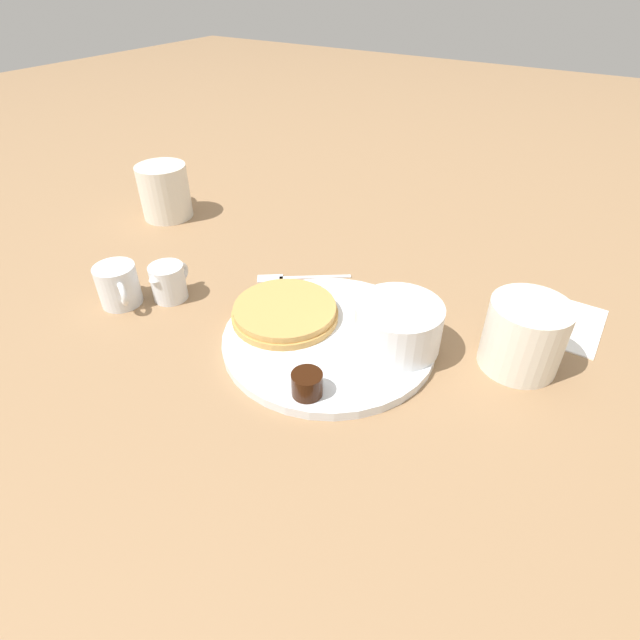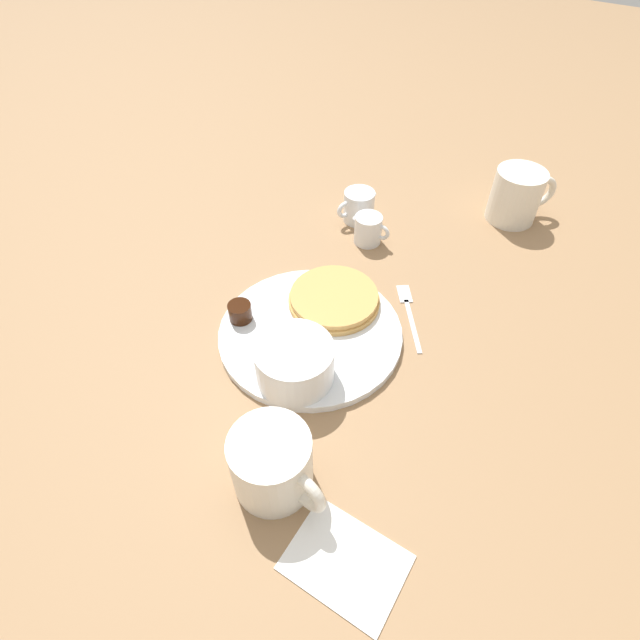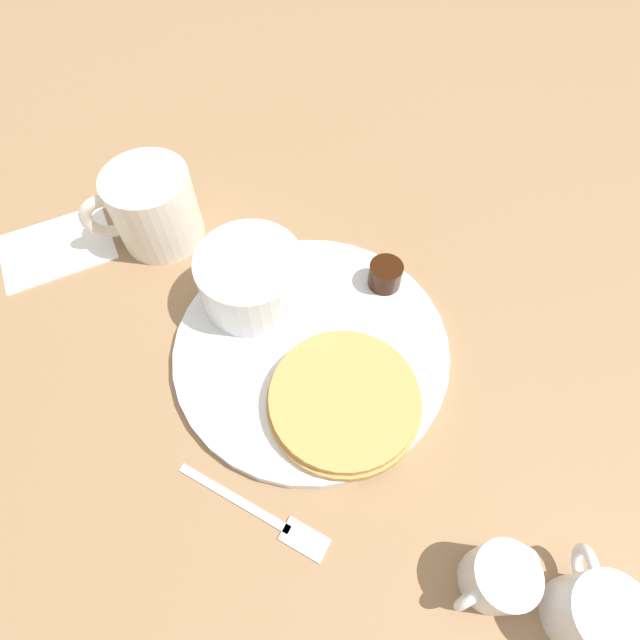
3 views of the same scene
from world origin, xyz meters
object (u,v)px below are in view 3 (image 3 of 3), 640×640
(creamer_pitcher_near, at_px, (498,578))
(creamer_pitcher_far, at_px, (595,614))
(plate, at_px, (311,348))
(bowl, at_px, (251,277))
(coffee_mug, at_px, (152,208))
(fork, at_px, (269,518))

(creamer_pitcher_near, distance_m, creamer_pitcher_far, 0.07)
(creamer_pitcher_near, bearing_deg, plate, -81.92)
(creamer_pitcher_near, xyz_separation_m, creamer_pitcher_far, (-0.05, 0.05, 0.00))
(bowl, xyz_separation_m, creamer_pitcher_near, (-0.06, 0.32, -0.02))
(creamer_pitcher_near, bearing_deg, bowl, -79.26)
(coffee_mug, distance_m, fork, 0.34)
(creamer_pitcher_far, distance_m, fork, 0.25)
(coffee_mug, xyz_separation_m, creamer_pitcher_far, (-0.17, 0.50, -0.01))
(bowl, relative_size, creamer_pitcher_near, 1.49)
(creamer_pitcher_near, distance_m, fork, 0.18)
(bowl, distance_m, creamer_pitcher_far, 0.39)
(coffee_mug, relative_size, creamer_pitcher_far, 1.64)
(coffee_mug, relative_size, fork, 1.00)
(plate, bearing_deg, bowl, -71.47)
(plate, xyz_separation_m, creamer_pitcher_far, (-0.08, 0.29, 0.02))
(bowl, xyz_separation_m, coffee_mug, (0.06, -0.13, 0.00))
(creamer_pitcher_near, xyz_separation_m, fork, (0.13, -0.12, -0.02))
(creamer_pitcher_near, bearing_deg, coffee_mug, -75.01)
(coffee_mug, bearing_deg, creamer_pitcher_near, 104.99)
(bowl, xyz_separation_m, fork, (0.07, 0.20, -0.04))
(plate, xyz_separation_m, fork, (0.10, 0.12, -0.00))
(creamer_pitcher_near, relative_size, fork, 0.57)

